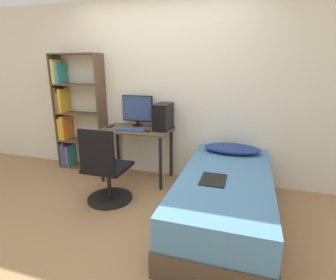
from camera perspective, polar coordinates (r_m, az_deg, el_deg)
ground_plane at (r=2.90m, az=-10.52°, el=-17.90°), size 14.00×14.00×0.00m
wall_back at (r=3.80m, az=-0.92°, el=10.50°), size 8.00×0.05×2.50m
desk at (r=3.73m, az=-6.85°, el=0.52°), size 0.98×0.58×0.75m
bookshelf at (r=4.40m, az=-20.12°, el=5.13°), size 0.80×0.27×1.78m
office_chair at (r=3.22m, az=-13.38°, el=-7.39°), size 0.55×0.55×0.94m
bed at (r=2.89m, az=12.23°, el=-12.22°), size 0.93×2.01×0.52m
pillow at (r=3.46m, az=13.77°, el=-1.82°), size 0.71×0.36×0.11m
magazine at (r=2.62m, az=9.82°, el=-8.50°), size 0.24×0.32×0.01m
monitor at (r=3.85m, az=-6.70°, el=6.59°), size 0.47×0.16×0.44m
keyboard at (r=3.61m, az=-8.14°, el=2.23°), size 0.41×0.13×0.02m
pc_tower at (r=3.60m, az=-1.06°, el=5.12°), size 0.20×0.37×0.36m
mouse at (r=3.51m, az=-4.40°, el=1.95°), size 0.06×0.09×0.02m
phone at (r=3.89m, az=-12.38°, el=2.92°), size 0.07×0.14×0.01m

